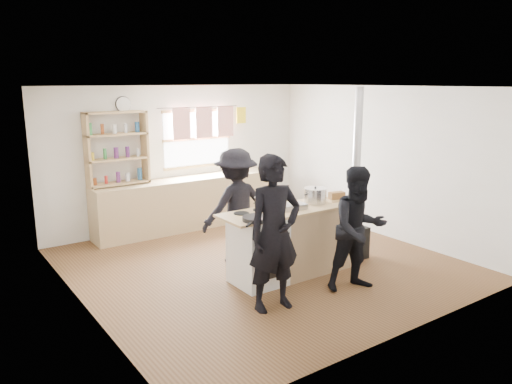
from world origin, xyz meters
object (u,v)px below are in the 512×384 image
(stockpot_counter, at_px, (315,195))
(person_near_right, at_px, (359,229))
(roast_tray, at_px, (291,206))
(stockpot_stove, at_px, (264,203))
(flue_heater, at_px, (354,215))
(skillet_greens, at_px, (256,218))
(person_near_left, at_px, (275,233))
(bread_board, at_px, (337,197))
(cooking_island, at_px, (294,241))
(thermos, at_px, (244,164))
(person_far, at_px, (236,206))

(stockpot_counter, height_order, person_near_right, person_near_right)
(roast_tray, height_order, stockpot_stove, stockpot_stove)
(flue_heater, bearing_deg, stockpot_counter, 175.59)
(skillet_greens, distance_m, roast_tray, 0.72)
(person_near_left, bearing_deg, bread_board, 28.03)
(bread_board, bearing_deg, person_near_left, -157.59)
(cooking_island, height_order, stockpot_stove, stockpot_stove)
(thermos, height_order, bread_board, thermos)
(person_near_left, bearing_deg, stockpot_stove, 67.29)
(thermos, bearing_deg, flue_heater, -88.27)
(roast_tray, distance_m, flue_heater, 1.25)
(flue_heater, height_order, person_near_left, flue_heater)
(stockpot_counter, height_order, flue_heater, flue_heater)
(cooking_island, height_order, skillet_greens, skillet_greens)
(stockpot_stove, relative_size, stockpot_counter, 0.75)
(skillet_greens, distance_m, person_near_right, 1.29)
(roast_tray, relative_size, bread_board, 1.30)
(thermos, xyz_separation_m, person_near_left, (-1.89, -3.45, -0.14))
(skillet_greens, bearing_deg, thermos, 58.73)
(stockpot_stove, xyz_separation_m, stockpot_counter, (0.80, -0.11, 0.02))
(person_far, bearing_deg, flue_heater, 146.94)
(person_near_left, bearing_deg, cooking_island, 44.41)
(skillet_greens, relative_size, person_near_left, 0.27)
(roast_tray, relative_size, person_near_right, 0.26)
(roast_tray, xyz_separation_m, person_near_right, (0.42, -0.82, -0.18))
(skillet_greens, bearing_deg, roast_tray, 15.29)
(thermos, distance_m, person_near_left, 3.94)
(roast_tray, height_order, stockpot_counter, stockpot_counter)
(person_near_left, bearing_deg, stockpot_counter, 35.68)
(stockpot_stove, bearing_deg, cooking_island, -19.99)
(person_near_left, height_order, person_near_right, person_near_left)
(stockpot_stove, distance_m, stockpot_counter, 0.81)
(thermos, xyz_separation_m, cooking_island, (-1.04, -2.77, -0.57))
(roast_tray, height_order, flue_heater, flue_heater)
(flue_heater, distance_m, person_near_right, 1.15)
(skillet_greens, height_order, person_near_left, person_near_left)
(bread_board, bearing_deg, roast_tray, -179.48)
(roast_tray, bearing_deg, person_near_right, -62.95)
(person_near_left, bearing_deg, skillet_greens, 86.59)
(skillet_greens, distance_m, flue_heater, 1.93)
(cooking_island, relative_size, bread_board, 6.21)
(roast_tray, bearing_deg, skillet_greens, -164.71)
(skillet_greens, height_order, roast_tray, roast_tray)
(stockpot_stove, height_order, person_near_right, person_near_right)
(stockpot_stove, relative_size, person_near_right, 0.15)
(stockpot_stove, height_order, bread_board, stockpot_stove)
(cooking_island, height_order, roast_tray, roast_tray)
(cooking_island, bearing_deg, skillet_greens, -164.15)
(person_near_left, relative_size, person_far, 1.09)
(person_near_left, bearing_deg, person_near_right, -2.36)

